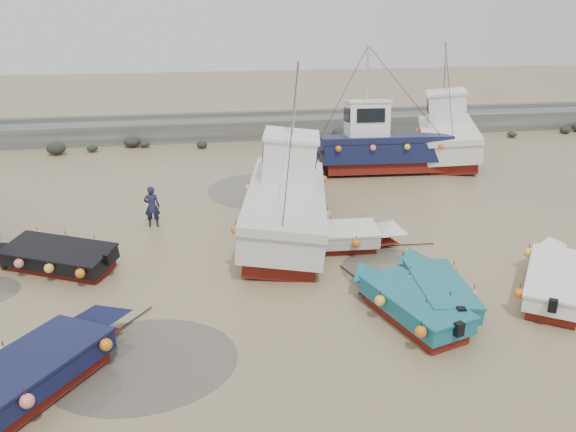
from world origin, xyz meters
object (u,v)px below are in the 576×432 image
object	(u,v)px
dinghy_1	(32,370)
dinghy_6	(406,298)
person	(154,226)
dinghy_5	(344,234)
dinghy_4	(51,253)
cabin_boat_2	(372,146)
dinghy_3	(556,275)
cabin_boat_3	(450,134)
cabin_boat_1	(283,198)
dinghy_2	(435,284)

from	to	relation	value
dinghy_1	dinghy_6	distance (m)	9.48
dinghy_6	person	world-z (taller)	dinghy_6
dinghy_5	dinghy_1	bearing A→B (deg)	-51.03
dinghy_1	dinghy_4	xyz separation A→B (m)	(-0.99, 6.46, 0.01)
dinghy_1	dinghy_6	xyz separation A→B (m)	(9.32, 1.74, 0.02)
person	cabin_boat_2	bearing A→B (deg)	-148.51
dinghy_4	dinghy_5	distance (m)	9.78
dinghy_6	person	size ratio (longest dim) A/B	3.32
dinghy_3	cabin_boat_3	bearing A→B (deg)	112.79
cabin_boat_3	person	bearing A→B (deg)	-133.38
cabin_boat_1	cabin_boat_2	size ratio (longest dim) A/B	1.16
dinghy_1	dinghy_3	world-z (taller)	same
cabin_boat_2	cabin_boat_3	world-z (taller)	same
dinghy_5	cabin_boat_1	size ratio (longest dim) A/B	0.47
dinghy_3	cabin_boat_3	world-z (taller)	cabin_boat_3
dinghy_3	dinghy_5	bearing A→B (deg)	178.92
dinghy_5	dinghy_2	bearing A→B (deg)	24.68
dinghy_4	dinghy_6	world-z (taller)	same
dinghy_3	dinghy_5	xyz separation A→B (m)	(-5.43, 4.06, 0.02)
dinghy_4	dinghy_5	world-z (taller)	same
dinghy_2	cabin_boat_2	distance (m)	13.36
dinghy_5	cabin_boat_1	distance (m)	2.89
cabin_boat_1	cabin_boat_3	xyz separation A→B (m)	(10.79, 9.22, 0.04)
dinghy_3	cabin_boat_3	xyz separation A→B (m)	(3.52, 15.38, 0.80)
dinghy_1	dinghy_3	distance (m)	14.42
dinghy_1	cabin_boat_2	world-z (taller)	cabin_boat_2
dinghy_2	dinghy_4	xyz separation A→B (m)	(-11.41, 4.10, -0.01)
cabin_boat_1	cabin_boat_3	distance (m)	14.19
cabin_boat_1	cabin_boat_3	bearing A→B (deg)	51.71
dinghy_4	cabin_boat_2	bearing A→B (deg)	-29.36
dinghy_6	cabin_boat_1	size ratio (longest dim) A/B	0.48
dinghy_3	person	size ratio (longest dim) A/B	3.31
dinghy_5	dinghy_6	bearing A→B (deg)	9.22
dinghy_6	person	bearing A→B (deg)	115.42
cabin_boat_3	dinghy_6	bearing A→B (deg)	-98.26
cabin_boat_2	cabin_boat_1	bearing A→B (deg)	144.52
cabin_boat_1	person	size ratio (longest dim) A/B	6.87
cabin_boat_3	dinghy_4	bearing A→B (deg)	-129.44
dinghy_4	cabin_boat_2	xyz separation A→B (m)	(13.59, 9.06, 0.81)
dinghy_1	dinghy_2	world-z (taller)	same
dinghy_1	cabin_boat_1	bearing A→B (deg)	86.36
dinghy_2	dinghy_6	distance (m)	1.27
dinghy_3	cabin_boat_3	size ratio (longest dim) A/B	0.55
dinghy_1	cabin_boat_3	size ratio (longest dim) A/B	0.59
dinghy_3	dinghy_6	world-z (taller)	same
dinghy_3	cabin_boat_1	bearing A→B (deg)	175.39
dinghy_3	dinghy_4	size ratio (longest dim) A/B	0.98
dinghy_5	cabin_boat_3	distance (m)	14.46
dinghy_3	cabin_boat_2	bearing A→B (deg)	132.74
dinghy_4	person	size ratio (longest dim) A/B	3.38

